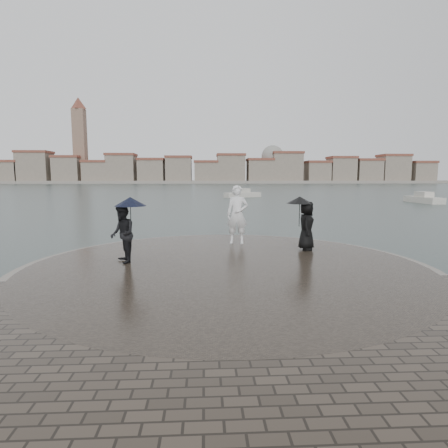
{
  "coord_description": "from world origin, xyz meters",
  "views": [
    {
      "loc": [
        -0.64,
        -7.59,
        3.03
      ],
      "look_at": [
        0.0,
        4.8,
        1.45
      ],
      "focal_mm": 30.0,
      "sensor_mm": 36.0,
      "label": 1
    }
  ],
  "objects": [
    {
      "name": "ground",
      "position": [
        0.0,
        0.0,
        0.0
      ],
      "size": [
        400.0,
        400.0,
        0.0
      ],
      "primitive_type": "plane",
      "color": "#2B3835",
      "rests_on": "ground"
    },
    {
      "name": "statue",
      "position": [
        0.65,
        7.2,
        1.53
      ],
      "size": [
        0.93,
        0.68,
        2.33
      ],
      "primitive_type": "imported",
      "rotation": [
        0.0,
        0.0,
        -0.16
      ],
      "color": "white",
      "rests_on": "quay_tip"
    },
    {
      "name": "visitor_right",
      "position": [
        3.01,
        5.75,
        1.45
      ],
      "size": [
        1.14,
        1.09,
        1.95
      ],
      "color": "black",
      "rests_on": "quay_tip"
    },
    {
      "name": "boats",
      "position": [
        14.81,
        40.84,
        0.38
      ],
      "size": [
        23.54,
        17.44,
        1.5
      ],
      "color": "beige",
      "rests_on": "ground"
    },
    {
      "name": "kerb_ring",
      "position": [
        0.0,
        3.5,
        0.16
      ],
      "size": [
        12.5,
        12.5,
        0.32
      ],
      "primitive_type": "cylinder",
      "color": "gray",
      "rests_on": "ground"
    },
    {
      "name": "far_skyline",
      "position": [
        -6.29,
        160.71,
        5.61
      ],
      "size": [
        260.0,
        20.0,
        37.0
      ],
      "color": "gray",
      "rests_on": "ground"
    },
    {
      "name": "visitor_left",
      "position": [
        -3.14,
        4.0,
        1.47
      ],
      "size": [
        1.23,
        1.13,
        2.04
      ],
      "color": "black",
      "rests_on": "quay_tip"
    },
    {
      "name": "quay_tip",
      "position": [
        0.0,
        3.5,
        0.18
      ],
      "size": [
        11.9,
        11.9,
        0.36
      ],
      "primitive_type": "cylinder",
      "color": "#2D261E",
      "rests_on": "ground"
    }
  ]
}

